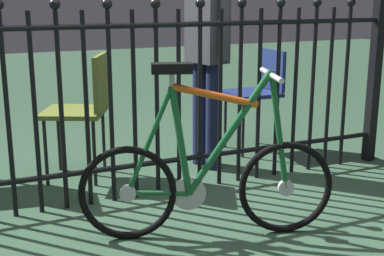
% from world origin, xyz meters
% --- Properties ---
extents(ground_plane, '(20.00, 20.00, 0.00)m').
position_xyz_m(ground_plane, '(0.00, 0.00, 0.00)').
color(ground_plane, '#33543C').
extents(iron_fence, '(3.56, 0.07, 1.27)m').
position_xyz_m(iron_fence, '(-0.07, 0.74, 0.64)').
color(iron_fence, black).
rests_on(iron_fence, ground).
extents(bicycle, '(1.27, 0.53, 0.92)m').
position_xyz_m(bicycle, '(0.03, 0.06, 0.33)').
color(bicycle, black).
rests_on(bicycle, ground).
extents(chair_olive, '(0.54, 0.54, 0.86)m').
position_xyz_m(chair_olive, '(-0.32, 1.22, 0.53)').
color(chair_olive, black).
rests_on(chair_olive, ground).
extents(chair_navy, '(0.40, 0.39, 0.81)m').
position_xyz_m(chair_navy, '(1.12, 1.35, 0.52)').
color(chair_navy, black).
rests_on(chair_navy, ground).
extents(person_visitor, '(0.24, 0.47, 1.54)m').
position_xyz_m(person_visitor, '(0.54, 1.13, 0.91)').
color(person_visitor, '#191E3F').
rests_on(person_visitor, ground).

